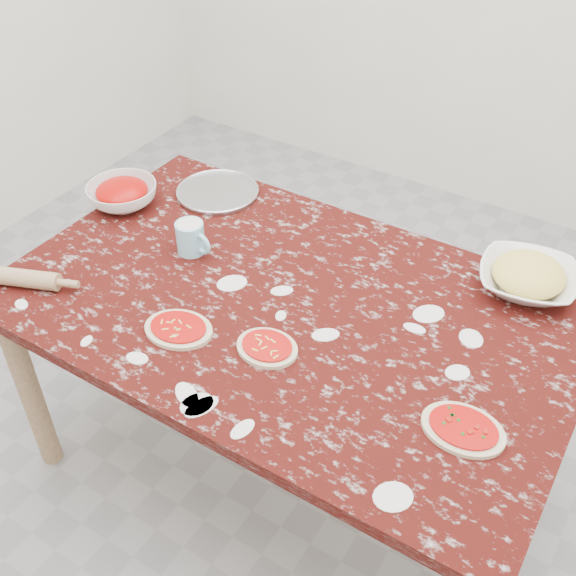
# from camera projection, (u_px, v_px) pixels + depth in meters

# --- Properties ---
(ground) EXTENTS (4.00, 4.00, 0.00)m
(ground) POSITION_uv_depth(u_px,v_px,m) (288.00, 463.00, 2.41)
(ground) COLOR gray
(worktable) EXTENTS (1.60, 1.00, 0.75)m
(worktable) POSITION_uv_depth(u_px,v_px,m) (288.00, 323.00, 1.98)
(worktable) COLOR #340A07
(worktable) RESTS_ON ground
(pizza_tray) EXTENTS (0.37, 0.37, 0.01)m
(pizza_tray) POSITION_uv_depth(u_px,v_px,m) (218.00, 192.00, 2.36)
(pizza_tray) COLOR #B2B2B7
(pizza_tray) RESTS_ON worktable
(sauce_bowl) EXTENTS (0.28, 0.28, 0.07)m
(sauce_bowl) POSITION_uv_depth(u_px,v_px,m) (123.00, 195.00, 2.29)
(sauce_bowl) COLOR white
(sauce_bowl) RESTS_ON worktable
(cheese_bowl) EXTENTS (0.32, 0.32, 0.07)m
(cheese_bowl) POSITION_uv_depth(u_px,v_px,m) (527.00, 280.00, 1.95)
(cheese_bowl) COLOR white
(cheese_bowl) RESTS_ON worktable
(flour_mug) EXTENTS (0.13, 0.09, 0.10)m
(flour_mug) POSITION_uv_depth(u_px,v_px,m) (191.00, 237.00, 2.08)
(flour_mug) COLOR #8DD1E7
(flour_mug) RESTS_ON worktable
(pizza_left) EXTENTS (0.21, 0.18, 0.02)m
(pizza_left) POSITION_uv_depth(u_px,v_px,m) (179.00, 329.00, 1.83)
(pizza_left) COLOR beige
(pizza_left) RESTS_ON worktable
(pizza_mid) EXTENTS (0.17, 0.14, 0.02)m
(pizza_mid) POSITION_uv_depth(u_px,v_px,m) (267.00, 348.00, 1.77)
(pizza_mid) COLOR beige
(pizza_mid) RESTS_ON worktable
(pizza_right) EXTENTS (0.20, 0.16, 0.02)m
(pizza_right) POSITION_uv_depth(u_px,v_px,m) (463.00, 429.00, 1.57)
(pizza_right) COLOR beige
(pizza_right) RESTS_ON worktable
(rolling_pin) EXTENTS (0.27, 0.15, 0.05)m
(rolling_pin) POSITION_uv_depth(u_px,v_px,m) (15.00, 277.00, 1.97)
(rolling_pin) COLOR tan
(rolling_pin) RESTS_ON worktable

